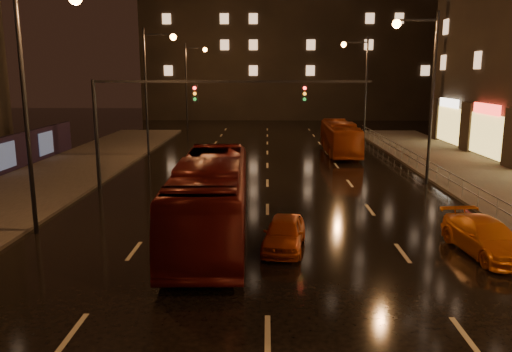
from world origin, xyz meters
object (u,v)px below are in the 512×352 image
at_px(bus_curb, 340,138).
at_px(taxi_far, 486,237).
at_px(taxi_near, 284,233).
at_px(bus_red, 211,198).

xyz_separation_m(bus_curb, taxi_far, (2.00, -23.46, -0.70)).
bearing_deg(taxi_near, bus_red, 161.78).
bearing_deg(taxi_far, bus_curb, 87.75).
bearing_deg(bus_curb, bus_red, -110.72).
relative_size(bus_red, taxi_far, 2.63).
xyz_separation_m(bus_red, bus_curb, (8.28, 21.66, -0.28)).
xyz_separation_m(taxi_near, taxi_far, (7.37, -0.38, 0.02)).
xyz_separation_m(bus_red, taxi_near, (2.91, -1.41, -1.00)).
bearing_deg(bus_curb, taxi_far, -84.93).
distance_m(bus_red, taxi_far, 10.48).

